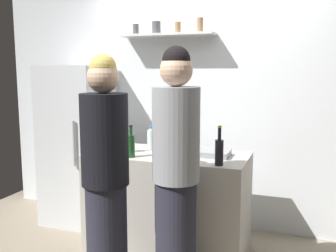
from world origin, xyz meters
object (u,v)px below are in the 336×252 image
object	(u,v)px
wine_bottle_green_glass	(131,145)
person_grey_hoodie	(176,173)
baking_pan	(210,153)
wine_bottle_dark_glass	(219,151)
water_bottle_plastic	(152,138)
refrigerator	(78,145)
person_blonde	(106,177)
wine_bottle_pale_glass	(123,140)
utensil_holder	(170,147)

from	to	relation	value
wine_bottle_green_glass	person_grey_hoodie	distance (m)	0.66
baking_pan	person_grey_hoodie	bearing A→B (deg)	-97.89
wine_bottle_dark_glass	water_bottle_plastic	xyz separation A→B (m)	(-0.75, 0.43, -0.02)
refrigerator	wine_bottle_dark_glass	xyz separation A→B (m)	(1.68, -0.60, 0.17)
wine_bottle_dark_glass	baking_pan	bearing A→B (deg)	115.99
wine_bottle_green_glass	person_blonde	bearing A→B (deg)	-84.26
wine_bottle_dark_glass	person_grey_hoodie	world-z (taller)	person_grey_hoodie
wine_bottle_pale_glass	person_grey_hoodie	distance (m)	0.86
person_blonde	refrigerator	bearing A→B (deg)	154.17
utensil_holder	wine_bottle_dark_glass	bearing A→B (deg)	-23.98
utensil_holder	person_blonde	bearing A→B (deg)	-106.79
baking_pan	utensil_holder	size ratio (longest dim) A/B	1.51
wine_bottle_dark_glass	wine_bottle_pale_glass	distance (m)	0.93
refrigerator	wine_bottle_dark_glass	bearing A→B (deg)	-19.74
water_bottle_plastic	refrigerator	bearing A→B (deg)	169.68
refrigerator	utensil_holder	bearing A→B (deg)	-17.92
wine_bottle_dark_glass	person_blonde	xyz separation A→B (m)	(-0.71, -0.53, -0.14)
wine_bottle_pale_glass	water_bottle_plastic	bearing A→B (deg)	58.21
refrigerator	utensil_holder	size ratio (longest dim) A/B	7.47
wine_bottle_green_glass	person_grey_hoodie	bearing A→B (deg)	-35.21
person_grey_hoodie	person_blonde	xyz separation A→B (m)	(-0.48, -0.17, -0.03)
water_bottle_plastic	baking_pan	bearing A→B (deg)	-12.43
wine_bottle_dark_glass	person_grey_hoodie	size ratio (longest dim) A/B	0.17
baking_pan	water_bottle_plastic	world-z (taller)	water_bottle_plastic
water_bottle_plastic	wine_bottle_pale_glass	bearing A→B (deg)	-121.79
utensil_holder	baking_pan	bearing A→B (deg)	13.50
baking_pan	wine_bottle_green_glass	xyz separation A→B (m)	(-0.62, -0.28, 0.08)
wine_bottle_green_glass	person_blonde	distance (m)	0.57
utensil_holder	person_grey_hoodie	distance (m)	0.63
utensil_holder	person_grey_hoodie	world-z (taller)	person_grey_hoodie
baking_pan	water_bottle_plastic	xyz separation A→B (m)	(-0.60, 0.13, 0.07)
wine_bottle_dark_glass	person_grey_hoodie	distance (m)	0.44
refrigerator	person_grey_hoodie	world-z (taller)	person_grey_hoodie
utensil_holder	water_bottle_plastic	world-z (taller)	utensil_holder
wine_bottle_dark_glass	water_bottle_plastic	size ratio (longest dim) A/B	1.48
baking_pan	wine_bottle_green_glass	size ratio (longest dim) A/B	1.22
refrigerator	baking_pan	world-z (taller)	refrigerator
water_bottle_plastic	person_grey_hoodie	bearing A→B (deg)	-57.01
baking_pan	wine_bottle_dark_glass	size ratio (longest dim) A/B	1.08
water_bottle_plastic	person_blonde	xyz separation A→B (m)	(0.03, -0.96, -0.12)
refrigerator	wine_bottle_pale_glass	distance (m)	0.90
wine_bottle_pale_glass	person_blonde	xyz separation A→B (m)	(0.20, -0.68, -0.14)
refrigerator	baking_pan	bearing A→B (deg)	-11.15
baking_pan	person_blonde	bearing A→B (deg)	-124.48
person_blonde	person_grey_hoodie	bearing A→B (deg)	43.53
wine_bottle_pale_glass	wine_bottle_green_glass	xyz separation A→B (m)	(0.15, -0.14, -0.01)
wine_bottle_green_glass	refrigerator	bearing A→B (deg)	147.43
wine_bottle_green_glass	water_bottle_plastic	world-z (taller)	wine_bottle_green_glass
refrigerator	wine_bottle_green_glass	size ratio (longest dim) A/B	6.07
person_blonde	baking_pan	bearing A→B (deg)	79.19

